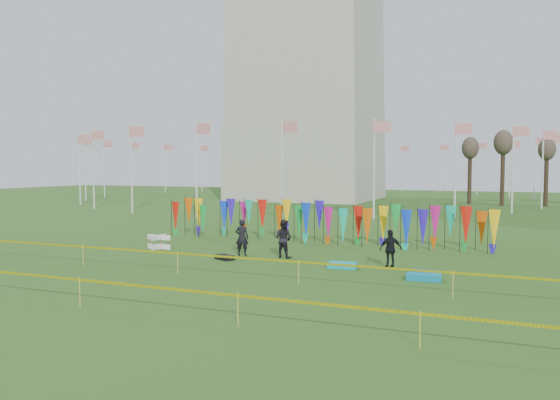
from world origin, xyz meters
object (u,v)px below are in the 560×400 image
at_px(person_left, 242,237).
at_px(kite_bag_blue, 425,273).
at_px(kite_bag_teal, 424,277).
at_px(kite_bag_black, 225,257).
at_px(person_mid, 283,239).
at_px(box_kite, 159,242).
at_px(person_right, 391,249).
at_px(kite_bag_turquoise, 342,265).

xyz_separation_m(person_left, kite_bag_blue, (8.64, -1.57, -0.76)).
xyz_separation_m(kite_bag_blue, kite_bag_teal, (0.07, -0.93, 0.02)).
xyz_separation_m(kite_bag_blue, kite_bag_black, (-8.86, 0.26, -0.00)).
bearing_deg(person_mid, kite_bag_blue, 173.16).
distance_m(box_kite, kite_bag_black, 4.79).
bearing_deg(person_left, kite_bag_blue, 155.01).
relative_size(box_kite, person_right, 0.47).
bearing_deg(kite_bag_teal, kite_bag_blue, 94.24).
height_order(kite_bag_blue, kite_bag_teal, kite_bag_teal).
height_order(person_right, kite_bag_black, person_right).
relative_size(person_mid, kite_bag_teal, 1.41).
xyz_separation_m(person_mid, kite_bag_blue, (6.61, -1.76, -0.78)).
bearing_deg(kite_bag_turquoise, person_left, 166.14).
xyz_separation_m(person_right, kite_bag_blue, (1.55, -1.05, -0.70)).
distance_m(kite_bag_turquoise, kite_bag_blue, 3.39).
height_order(person_right, kite_bag_teal, person_right).
height_order(box_kite, kite_bag_black, box_kite).
relative_size(person_left, kite_bag_blue, 1.76).
bearing_deg(box_kite, person_mid, 0.34).
relative_size(person_mid, kite_bag_turquoise, 1.50).
height_order(kite_bag_blue, kite_bag_black, kite_bag_blue).
xyz_separation_m(person_left, kite_bag_turquoise, (5.26, -1.30, -0.74)).
xyz_separation_m(person_mid, person_right, (5.06, -0.71, -0.08)).
relative_size(kite_bag_blue, kite_bag_teal, 0.78).
xyz_separation_m(box_kite, person_mid, (6.80, 0.04, 0.50)).
bearing_deg(person_left, kite_bag_teal, 149.28).
bearing_deg(kite_bag_black, person_right, 6.13).
height_order(kite_bag_black, kite_bag_teal, kite_bag_teal).
height_order(person_mid, kite_bag_turquoise, person_mid).
bearing_deg(kite_bag_blue, person_left, 169.71).
bearing_deg(person_right, kite_bag_black, -24.30).
distance_m(person_left, kite_bag_blue, 8.81).
bearing_deg(person_left, kite_bag_turquoise, 151.44).
distance_m(person_left, person_right, 7.10).
bearing_deg(kite_bag_turquoise, kite_bag_black, -179.92).
relative_size(box_kite, person_mid, 0.43).
xyz_separation_m(box_kite, person_left, (4.77, -0.15, 0.48)).
distance_m(person_right, kite_bag_turquoise, 2.10).
relative_size(kite_bag_blue, kite_bag_black, 1.11).
xyz_separation_m(box_kite, kite_bag_blue, (13.41, -1.72, -0.28)).
bearing_deg(kite_bag_blue, person_right, 145.91).
relative_size(person_mid, kite_bag_black, 2.01).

